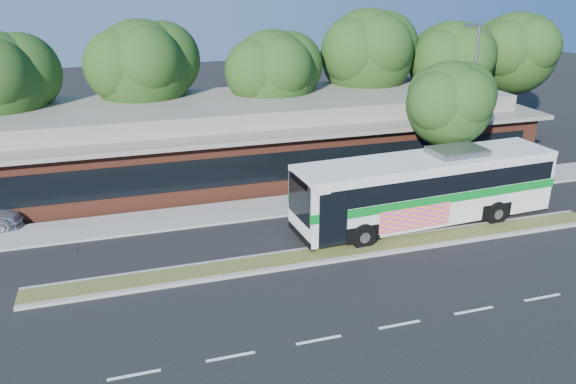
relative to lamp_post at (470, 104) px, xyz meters
The scene contains 13 objects.
ground 12.31m from the lamp_post, 147.90° to the right, with size 120.00×120.00×0.00m, color black.
median_strip 12.00m from the lamp_post, 150.55° to the right, with size 26.00×1.10×0.15m, color #515A26.
sidewalk 10.73m from the lamp_post, behind, with size 44.00×2.60×0.12m, color gray.
plaza_building 12.17m from the lamp_post, 143.84° to the left, with size 33.20×11.20×4.45m.
lamp_post is the anchor object (origin of this frame).
tree_bg_a 25.84m from the lamp_post, 159.27° to the left, with size 6.47×5.80×8.63m.
tree_bg_b 19.10m from the lamp_post, 147.83° to the left, with size 6.69×6.00×9.00m.
tree_bg_c 12.27m from the lamp_post, 131.77° to the left, with size 6.24×5.60×8.26m.
tree_bg_d 10.32m from the lamp_post, 96.28° to the left, with size 6.91×6.20×9.37m.
tree_bg_e 10.38m from the lamp_post, 62.02° to the left, with size 6.47×5.80×8.50m.
tree_bg_f 14.91m from the lamp_post, 43.02° to the left, with size 6.69×6.00×8.92m.
transit_bus 6.37m from the lamp_post, 140.82° to the right, with size 13.23×3.68×3.67m.
sidewalk_tree 1.57m from the lamp_post, 157.27° to the right, with size 4.95×4.44×7.35m.
Camera 1 is at (-8.59, -19.69, 11.42)m, focal length 35.00 mm.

